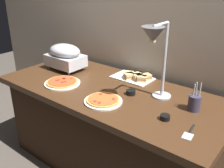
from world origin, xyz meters
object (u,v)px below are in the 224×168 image
object	(u,v)px
sauce_cup_far	(165,117)
pizza_plate_front	(103,100)
heat_lamp	(155,43)
pizza_plate_center	(62,82)
sandwich_platter	(135,77)
sauce_cup_near	(131,92)
utensil_holder	(194,103)
serving_spatula	(190,133)
chafing_dish	(65,55)

from	to	relation	value
sauce_cup_far	pizza_plate_front	bearing A→B (deg)	-172.59
heat_lamp	pizza_plate_center	distance (m)	0.89
pizza_plate_center	sandwich_platter	bearing A→B (deg)	47.09
pizza_plate_center	sauce_cup_far	world-z (taller)	sauce_cup_far
sauce_cup_near	utensil_holder	size ratio (longest dim) A/B	0.35
pizza_plate_center	sandwich_platter	size ratio (longest dim) A/B	0.85
pizza_plate_center	serving_spatula	world-z (taller)	pizza_plate_center
chafing_dish	utensil_holder	distance (m)	1.28
chafing_dish	pizza_plate_center	world-z (taller)	chafing_dish
utensil_holder	serving_spatula	distance (m)	0.30
heat_lamp	serving_spatula	size ratio (longest dim) A/B	3.26
serving_spatula	pizza_plate_front	bearing A→B (deg)	-178.75
chafing_dish	serving_spatula	bearing A→B (deg)	-11.48
heat_lamp	utensil_holder	bearing A→B (deg)	19.89
sauce_cup_near	serving_spatula	world-z (taller)	sauce_cup_near
sauce_cup_near	pizza_plate_center	bearing A→B (deg)	-161.36
pizza_plate_center	serving_spatula	xyz separation A→B (m)	(1.13, -0.02, -0.01)
sandwich_platter	utensil_holder	bearing A→B (deg)	-18.39
sandwich_platter	heat_lamp	bearing A→B (deg)	-41.62
sauce_cup_near	sauce_cup_far	world-z (taller)	sauce_cup_near
chafing_dish	serving_spatula	world-z (taller)	chafing_dish
pizza_plate_front	sauce_cup_near	world-z (taller)	sauce_cup_near
pizza_plate_center	sauce_cup_far	xyz separation A→B (m)	(0.95, 0.02, 0.00)
pizza_plate_front	pizza_plate_center	xyz separation A→B (m)	(-0.48, 0.04, 0.00)
sandwich_platter	sauce_cup_near	bearing A→B (deg)	-62.62
sandwich_platter	sauce_cup_near	size ratio (longest dim) A/B	4.91
chafing_dish	pizza_plate_center	xyz separation A→B (m)	(0.24, -0.26, -0.13)
heat_lamp	pizza_plate_center	bearing A→B (deg)	-168.47
sauce_cup_far	heat_lamp	bearing A→B (deg)	143.60
pizza_plate_front	serving_spatula	distance (m)	0.65
serving_spatula	chafing_dish	bearing A→B (deg)	168.52
pizza_plate_center	sauce_cup_near	xyz separation A→B (m)	(0.57, 0.19, 0.01)
pizza_plate_front	pizza_plate_center	world-z (taller)	same
chafing_dish	pizza_plate_center	size ratio (longest dim) A/B	1.18
sauce_cup_far	chafing_dish	bearing A→B (deg)	168.91
sandwich_platter	sauce_cup_near	xyz separation A→B (m)	(0.14, -0.27, -0.00)
sandwich_platter	sauce_cup_far	world-z (taller)	sandwich_platter
heat_lamp	sauce_cup_near	bearing A→B (deg)	170.34
pizza_plate_center	sauce_cup_near	bearing A→B (deg)	18.64
sandwich_platter	utensil_holder	size ratio (longest dim) A/B	1.72
utensil_holder	heat_lamp	bearing A→B (deg)	-160.11
heat_lamp	sauce_cup_near	world-z (taller)	heat_lamp
heat_lamp	pizza_plate_front	xyz separation A→B (m)	(-0.29, -0.19, -0.43)
sauce_cup_near	utensil_holder	distance (m)	0.48
pizza_plate_front	sauce_cup_far	size ratio (longest dim) A/B	4.37
heat_lamp	pizza_plate_center	xyz separation A→B (m)	(-0.77, -0.16, -0.43)
pizza_plate_front	utensil_holder	world-z (taller)	utensil_holder
pizza_plate_center	chafing_dish	bearing A→B (deg)	132.70
heat_lamp	sauce_cup_near	size ratio (longest dim) A/B	7.93
sandwich_platter	serving_spatula	bearing A→B (deg)	-34.26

